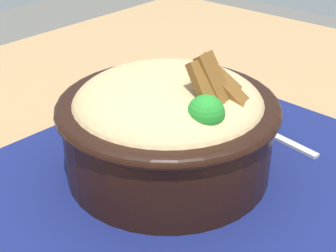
{
  "coord_description": "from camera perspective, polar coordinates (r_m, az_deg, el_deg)",
  "views": [
    {
      "loc": [
        -0.29,
        -0.24,
        0.99
      ],
      "look_at": [
        0.02,
        0.03,
        0.76
      ],
      "focal_mm": 52.12,
      "sensor_mm": 36.0,
      "label": 1
    }
  ],
  "objects": [
    {
      "name": "bowl",
      "position": [
        0.47,
        0.06,
        0.49
      ],
      "size": [
        0.26,
        0.26,
        0.13
      ],
      "color": "black",
      "rests_on": "placemat"
    },
    {
      "name": "placemat",
      "position": [
        0.5,
        2.2,
        -4.83
      ],
      "size": [
        0.42,
        0.36,
        0.0
      ],
      "primitive_type": "cube",
      "rotation": [
        0.0,
        0.0,
        -0.04
      ],
      "color": "#11194C",
      "rests_on": "table"
    },
    {
      "name": "fork",
      "position": [
        0.57,
        11.52,
        -0.71
      ],
      "size": [
        0.03,
        0.12,
        0.0
      ],
      "color": "#B6B6B6",
      "rests_on": "placemat"
    },
    {
      "name": "table",
      "position": [
        0.51,
        1.24,
        -13.54
      ],
      "size": [
        1.16,
        0.99,
        0.71
      ],
      "color": "#99754C",
      "rests_on": "ground_plane"
    }
  ]
}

